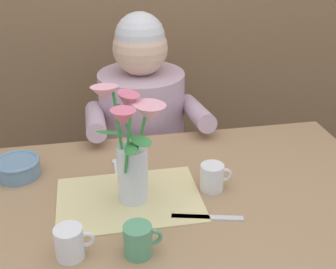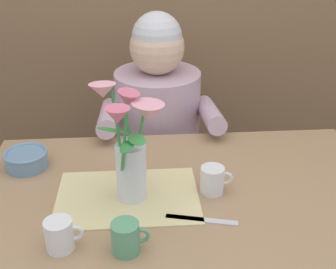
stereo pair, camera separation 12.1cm
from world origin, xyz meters
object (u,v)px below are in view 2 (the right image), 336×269
at_px(dinner_knife, 202,220).
at_px(seated_person, 158,149).
at_px(ceramic_bowl, 26,159).
at_px(coffee_cup, 126,237).
at_px(ceramic_mug, 60,235).
at_px(tea_cup, 213,180).
at_px(flower_vase, 130,145).

bearing_deg(dinner_knife, seated_person, 109.85).
bearing_deg(ceramic_bowl, coffee_cup, -52.28).
relative_size(seated_person, ceramic_mug, 12.20).
height_order(seated_person, tea_cup, seated_person).
bearing_deg(tea_cup, dinner_knife, -110.63).
relative_size(flower_vase, tea_cup, 3.76).
height_order(dinner_knife, coffee_cup, coffee_cup).
xyz_separation_m(ceramic_bowl, ceramic_mug, (0.16, -0.39, 0.01)).
bearing_deg(coffee_cup, dinner_knife, 27.11).
xyz_separation_m(tea_cup, ceramic_mug, (-0.40, -0.21, 0.00)).
distance_m(seated_person, dinner_knife, 0.74).
height_order(seated_person, ceramic_bowl, seated_person).
relative_size(flower_vase, ceramic_bowl, 2.57).
bearing_deg(ceramic_mug, coffee_cup, -7.55).
bearing_deg(seated_person, tea_cup, -77.25).
relative_size(coffee_cup, ceramic_mug, 1.00).
relative_size(ceramic_bowl, tea_cup, 1.46).
xyz_separation_m(seated_person, ceramic_bowl, (-0.44, -0.41, 0.21)).
height_order(dinner_knife, tea_cup, tea_cup).
height_order(dinner_knife, ceramic_mug, ceramic_mug).
distance_m(seated_person, flower_vase, 0.70).
relative_size(tea_cup, ceramic_mug, 1.00).
bearing_deg(tea_cup, coffee_cup, -136.58).
xyz_separation_m(flower_vase, ceramic_bowl, (-0.33, 0.20, -0.14)).
relative_size(ceramic_bowl, coffee_cup, 1.46).
height_order(seated_person, coffee_cup, seated_person).
height_order(ceramic_bowl, ceramic_mug, ceramic_mug).
xyz_separation_m(tea_cup, coffee_cup, (-0.24, -0.23, 0.00)).
xyz_separation_m(flower_vase, tea_cup, (0.23, 0.02, -0.13)).
bearing_deg(ceramic_mug, dinner_knife, 12.63).
height_order(ceramic_bowl, dinner_knife, ceramic_bowl).
height_order(flower_vase, tea_cup, flower_vase).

